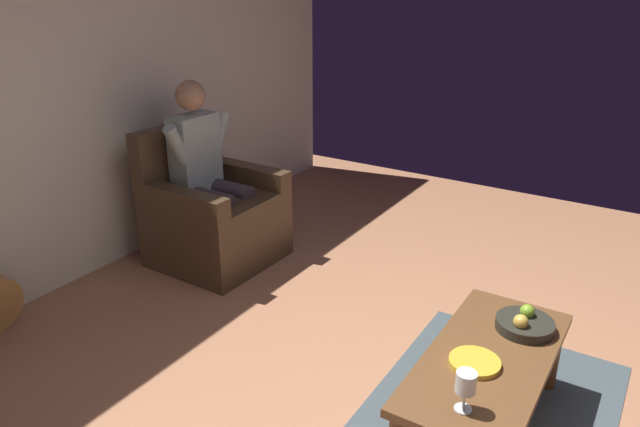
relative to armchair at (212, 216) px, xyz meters
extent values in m
cube|color=silver|center=(0.77, -0.62, 1.01)|extent=(6.09, 0.06, 2.69)
cube|color=#43311F|center=(0.00, 0.04, -0.13)|extent=(0.81, 0.80, 0.41)
cube|color=#43311F|center=(0.00, 0.10, 0.12)|extent=(0.55, 0.68, 0.10)
cube|color=#43311F|center=(-0.33, 0.05, 0.19)|extent=(0.15, 0.79, 0.24)
cube|color=#43311F|center=(0.33, 0.03, 0.19)|extent=(0.15, 0.79, 0.24)
cube|color=#43311F|center=(-0.01, -0.29, 0.36)|extent=(0.80, 0.14, 0.57)
cube|color=#94A6A3|center=(0.00, -0.12, 0.45)|extent=(0.36, 0.19, 0.56)
sphere|color=#A87A5B|center=(0.00, -0.12, 0.87)|extent=(0.21, 0.21, 0.21)
cylinder|color=#3B3137|center=(-0.10, 0.08, 0.19)|extent=(0.14, 0.41, 0.13)
cylinder|color=#3B3137|center=(-0.10, 0.28, -0.08)|extent=(0.12, 0.12, 0.51)
cylinder|color=#94A6A3|center=(-0.21, -0.07, 0.58)|extent=(0.20, 0.09, 0.29)
cylinder|color=#3B3137|center=(0.11, 0.08, 0.19)|extent=(0.14, 0.41, 0.13)
cylinder|color=#3B3137|center=(0.11, 0.28, -0.08)|extent=(0.12, 0.12, 0.51)
cylinder|color=#94A6A3|center=(0.21, -0.08, 0.58)|extent=(0.20, 0.09, 0.29)
cube|color=brown|center=(0.73, 2.27, 0.06)|extent=(1.12, 0.51, 0.04)
cylinder|color=brown|center=(0.22, 2.47, -0.15)|extent=(0.06, 0.06, 0.38)
cylinder|color=brown|center=(0.22, 2.06, -0.15)|extent=(0.06, 0.06, 0.38)
cylinder|color=silver|center=(1.12, 2.29, 0.09)|extent=(0.07, 0.07, 0.01)
cylinder|color=silver|center=(1.12, 2.29, 0.13)|extent=(0.01, 0.01, 0.08)
cylinder|color=silver|center=(1.12, 2.29, 0.21)|extent=(0.08, 0.08, 0.09)
cylinder|color=#590C19|center=(1.12, 2.29, 0.19)|extent=(0.07, 0.07, 0.03)
cylinder|color=#2A2920|center=(0.43, 2.34, 0.11)|extent=(0.27, 0.27, 0.05)
sphere|color=gold|center=(0.48, 2.33, 0.16)|extent=(0.07, 0.07, 0.07)
sphere|color=#75A528|center=(0.38, 2.34, 0.16)|extent=(0.07, 0.07, 0.07)
cylinder|color=gold|center=(0.82, 2.23, 0.10)|extent=(0.22, 0.22, 0.02)
camera|label=1|loc=(2.99, 2.81, 1.67)|focal=33.67mm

